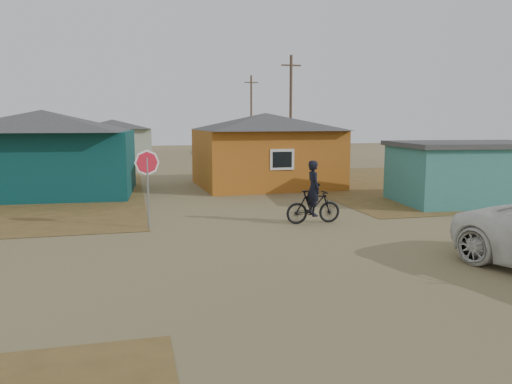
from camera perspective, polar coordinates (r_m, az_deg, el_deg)
The scene contains 12 objects.
ground at distance 13.14m, azimuth 6.59°, elevation -7.31°, with size 120.00×120.00×0.00m, color olive.
grass_ne at distance 31.18m, azimuth 22.46°, elevation 1.12°, with size 20.00×18.00×0.00m, color brown.
house_teal at distance 25.69m, azimuth -23.06°, elevation 4.30°, with size 8.93×7.08×4.00m.
house_yellow at distance 26.81m, azimuth 1.10°, elevation 4.97°, with size 7.72×6.76×3.90m.
shed_turquoise at distance 23.18m, azimuth 23.20°, elevation 2.10°, with size 6.71×4.93×2.60m.
house_pale_west at distance 45.89m, azimuth -16.02°, elevation 5.80°, with size 7.04×6.15×3.60m.
house_beige_east at distance 53.86m, azimuth 1.56°, elevation 6.42°, with size 6.95×6.05×3.60m.
house_pale_north at distance 58.64m, azimuth -23.52°, elevation 5.79°, with size 6.28×5.81×3.40m.
utility_pole_near at distance 35.59m, azimuth 3.99°, elevation 9.18°, with size 1.40×0.20×8.00m.
utility_pole_far at distance 51.27m, azimuth -0.55°, elevation 8.88°, with size 1.40×0.20×8.00m.
stop_sign at distance 16.56m, azimuth -12.32°, elevation 2.38°, with size 0.84×0.13×2.57m.
cyclist at distance 17.11m, azimuth 6.58°, elevation -0.99°, with size 1.92×0.70×2.17m.
Camera 1 is at (-4.51, -11.84, 3.49)m, focal length 35.00 mm.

